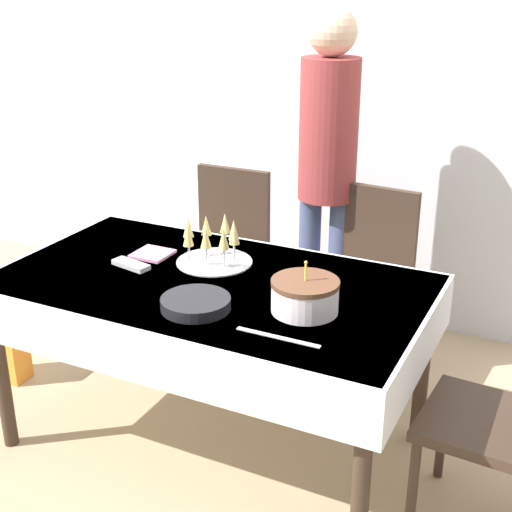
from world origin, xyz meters
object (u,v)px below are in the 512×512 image
Objects in this scene: champagne_tray at (213,242)px; plate_stack_main at (196,303)px; gift_bag at (7,352)px; person_standing at (328,155)px; birthday_cake at (305,296)px; dining_chair_far_left at (225,254)px; dining_chair_far_right at (365,280)px.

champagne_tray is 1.25× the size of plate_stack_main.
person_standing is at bearing 36.49° from gift_bag.
birthday_cake is 1.10m from person_standing.
person_standing reaches higher than gift_bag.
birthday_cake is at bearing -47.64° from dining_chair_far_left.
gift_bag is (-1.54, -0.80, -0.37)m from dining_chair_far_right.
dining_chair_far_left and dining_chair_far_right have the same top height.
person_standing reaches higher than champagne_tray.
plate_stack_main is 1.41m from gift_bag.
plate_stack_main is (-0.36, -0.15, -0.04)m from birthday_cake.
dining_chair_far_right is 3.31× the size of gift_bag.
champagne_tray is at bearing -126.15° from dining_chair_far_right.
person_standing is at bearing 16.43° from dining_chair_far_left.
birthday_cake is at bearing -26.45° from champagne_tray.
birthday_cake is at bearing -72.97° from person_standing.
dining_chair_far_left is 1.00× the size of dining_chair_far_right.
person_standing is (-0.31, 1.03, 0.25)m from birthday_cake.
gift_bag is (-1.59, 0.08, -0.67)m from birthday_cake.
dining_chair_far_right is 1.77m from gift_bag.
person_standing is at bearing 107.03° from birthday_cake.
champagne_tray is at bearing -104.23° from person_standing.
dining_chair_far_right is at bearing 27.43° from gift_bag.
dining_chair_far_right is at bearing 93.35° from birthday_cake.
dining_chair_far_right is 0.54× the size of person_standing.
champagne_tray is (0.29, -0.63, 0.33)m from dining_chair_far_left.
dining_chair_far_right is (0.75, -0.00, 0.00)m from dining_chair_far_left.
person_standing is (0.20, 0.77, 0.21)m from champagne_tray.
champagne_tray is at bearing -64.91° from dining_chair_far_left.
gift_bag is at bearing 176.96° from birthday_cake.
dining_chair_far_left reaches higher than champagne_tray.
birthday_cake reaches higher than dining_chair_far_right.
dining_chair_far_right is 0.93m from birthday_cake.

